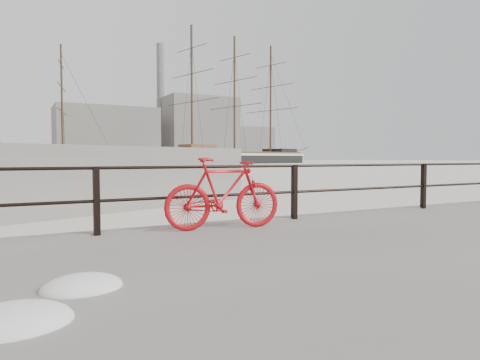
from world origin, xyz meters
name	(u,v)px	position (x,y,z in m)	size (l,w,h in m)	color
ground	(417,223)	(0.00, 0.00, 0.00)	(400.00, 400.00, 0.00)	white
guardrail	(423,186)	(0.00, -0.15, 0.85)	(28.00, 0.10, 1.00)	black
bicycle	(223,193)	(-5.14, -0.54, 0.92)	(1.87, 0.28, 1.13)	#B90C13
barque_black	(235,163)	(41.76, 89.34, 0.00)	(58.45, 19.13, 33.19)	black
schooner_mid	(19,166)	(-6.83, 77.83, 0.00)	(31.69, 13.41, 22.54)	beige
industrial_west	(106,135)	(20.00, 140.00, 9.00)	(32.00, 18.00, 18.00)	gray
industrial_mid	(198,130)	(55.00, 145.00, 12.00)	(26.00, 20.00, 24.00)	gray
industrial_east	(245,144)	(78.00, 150.00, 7.00)	(20.00, 16.00, 14.00)	gray
smokestack	(161,103)	(42.00, 150.00, 22.00)	(2.80, 2.80, 44.00)	gray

